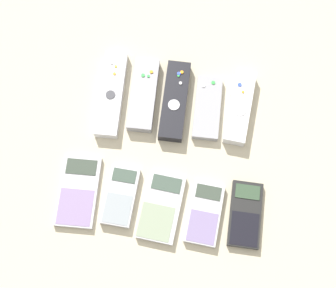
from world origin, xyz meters
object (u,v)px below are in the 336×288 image
remote_1 (144,94)px  calculator_2 (162,207)px  calculator_0 (78,191)px  calculator_4 (245,214)px  remote_3 (207,108)px  remote_2 (175,101)px  remote_4 (240,107)px  calculator_1 (121,196)px  calculator_3 (205,213)px  remote_0 (112,94)px

remote_1 → calculator_2: remote_1 is taller
calculator_2 → calculator_0: bearing=-178.8°
calculator_0 → calculator_2: (0.18, -0.01, 0.00)m
remote_1 → calculator_2: 0.27m
calculator_4 → remote_3: bearing=114.7°
calculator_0 → remote_2: bearing=50.1°
remote_4 → calculator_0: size_ratio=1.11×
remote_1 → calculator_1: 0.25m
remote_4 → calculator_3: size_ratio=1.31×
calculator_0 → calculator_2: calculator_2 is taller
remote_0 → remote_4: 0.30m
calculator_3 → remote_1: bearing=127.4°
remote_1 → calculator_0: (-0.10, -0.25, -0.01)m
calculator_2 → calculator_4: (0.18, 0.01, -0.00)m
remote_3 → calculator_4: remote_3 is taller
remote_0 → remote_1: same height
remote_0 → calculator_2: remote_0 is taller
calculator_0 → calculator_2: 0.19m
calculator_0 → remote_3: bearing=39.5°
remote_3 → calculator_2: bearing=-108.0°
remote_3 → calculator_0: remote_3 is taller
remote_1 → remote_2: (0.08, -0.01, 0.00)m
calculator_0 → calculator_2: size_ratio=1.05×
remote_3 → calculator_3: size_ratio=1.13×
remote_4 → calculator_1: bearing=-130.2°
remote_0 → calculator_2: size_ratio=1.39×
remote_4 → calculator_0: remote_4 is taller
remote_1 → remote_3: size_ratio=1.17×
remote_3 → calculator_0: (-0.26, -0.24, -0.00)m
remote_0 → calculator_1: size_ratio=1.64×
remote_1 → calculator_4: bearing=-45.7°
remote_2 → remote_3: bearing=-5.1°
remote_3 → calculator_4: (0.11, -0.23, -0.00)m
remote_4 → calculator_3: (-0.05, -0.25, -0.01)m
remote_2 → calculator_0: size_ratio=1.20×
remote_4 → calculator_3: bearing=-97.4°
remote_2 → calculator_1: bearing=-110.9°
calculator_2 → remote_0: bearing=126.0°
remote_4 → calculator_0: bearing=-139.5°
remote_1 → calculator_4: size_ratio=1.28×
calculator_2 → calculator_3: (0.09, -0.00, 0.00)m
calculator_2 → calculator_1: bearing=177.2°
remote_0 → calculator_4: size_ratio=1.52×
calculator_3 → calculator_4: bearing=10.4°
remote_0 → remote_3: bearing=-3.7°
remote_2 → calculator_3: remote_2 is taller
remote_1 → remote_4: 0.22m
remote_0 → calculator_2: bearing=-61.0°
remote_0 → calculator_0: bearing=-100.3°
remote_0 → calculator_1: bearing=-78.1°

